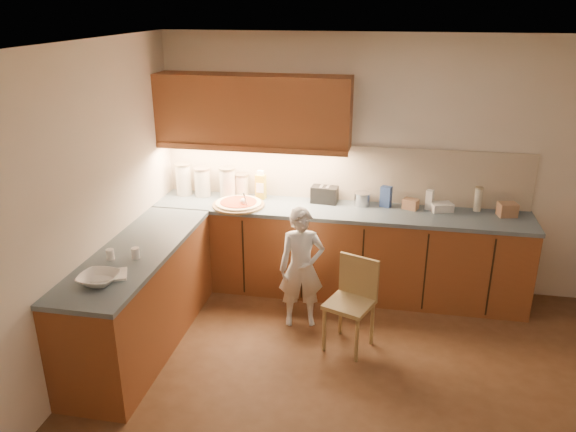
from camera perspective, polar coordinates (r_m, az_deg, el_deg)
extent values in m
plane|color=#54331C|center=(4.59, 7.35, -17.92)|extent=(4.50, 4.50, 0.00)
cube|color=beige|center=(5.79, 9.34, 5.03)|extent=(4.50, 0.04, 2.60)
cube|color=beige|center=(4.57, -21.19, -0.57)|extent=(0.04, 4.00, 2.60)
cube|color=white|center=(3.59, 9.35, 16.43)|extent=(4.50, 4.00, 0.04)
cube|color=brown|center=(5.83, 5.05, -3.68)|extent=(3.75, 0.60, 0.88)
cube|color=brown|center=(5.10, -14.70, -8.20)|extent=(0.60, 2.00, 0.88)
cube|color=#4B5D6B|center=(5.65, 5.20, 0.55)|extent=(3.77, 0.62, 0.04)
cube|color=#4B5D6B|center=(4.90, -15.19, -3.49)|extent=(0.62, 2.02, 0.04)
cube|color=black|center=(5.89, -10.21, -3.67)|extent=(0.02, 0.01, 0.80)
cube|color=black|center=(5.71, -4.56, -4.20)|extent=(0.02, 0.01, 0.80)
cube|color=black|center=(5.60, 1.39, -4.71)|extent=(0.02, 0.01, 0.80)
cube|color=black|center=(5.54, 7.55, -5.18)|extent=(0.02, 0.01, 0.80)
cube|color=black|center=(5.55, 13.76, -5.59)|extent=(0.02, 0.01, 0.80)
cube|color=black|center=(5.62, 19.90, -5.94)|extent=(0.02, 0.01, 0.80)
cube|color=#C5B499|center=(5.82, 5.59, 4.38)|extent=(3.75, 0.02, 0.58)
cube|color=brown|center=(5.67, -3.58, 10.64)|extent=(1.95, 0.35, 0.70)
cube|color=brown|center=(5.58, -3.95, 6.77)|extent=(1.95, 0.02, 0.06)
cylinder|color=#A38351|center=(5.71, -5.04, 1.12)|extent=(0.53, 0.53, 0.02)
cylinder|color=beige|center=(5.71, -5.05, 1.32)|extent=(0.46, 0.46, 0.02)
cylinder|color=red|center=(5.70, -5.06, 1.44)|extent=(0.37, 0.37, 0.01)
sphere|color=white|center=(5.64, -4.56, 1.48)|extent=(0.07, 0.07, 0.07)
cylinder|color=white|center=(5.56, -4.32, 1.56)|extent=(0.03, 0.13, 0.21)
imported|color=silver|center=(5.18, 1.38, -5.28)|extent=(0.47, 0.37, 1.15)
cylinder|color=tan|center=(4.97, 3.69, -11.45)|extent=(0.03, 0.03, 0.41)
cylinder|color=tan|center=(4.85, 7.00, -12.45)|extent=(0.03, 0.03, 0.41)
cylinder|color=tan|center=(5.20, 5.36, -9.86)|extent=(0.03, 0.03, 0.41)
cylinder|color=tan|center=(5.10, 8.54, -10.76)|extent=(0.03, 0.03, 0.41)
cube|color=tan|center=(4.91, 6.25, -8.89)|extent=(0.47, 0.47, 0.04)
cube|color=tan|center=(4.95, 7.20, -6.03)|extent=(0.35, 0.16, 0.37)
imported|color=white|center=(4.39, -18.68, -6.07)|extent=(0.29, 0.29, 0.07)
cylinder|color=white|center=(6.09, -10.56, 3.61)|extent=(0.16, 0.16, 0.32)
cylinder|color=tan|center=(6.04, -10.67, 5.16)|extent=(0.17, 0.17, 0.02)
cylinder|color=white|center=(6.03, -8.68, 3.35)|extent=(0.17, 0.17, 0.29)
cylinder|color=tan|center=(5.98, -8.77, 4.76)|extent=(0.18, 0.18, 0.02)
cylinder|color=beige|center=(5.93, -6.16, 3.29)|extent=(0.16, 0.16, 0.31)
cylinder|color=gray|center=(5.89, -6.22, 4.81)|extent=(0.17, 0.17, 0.02)
cylinder|color=beige|center=(5.97, -4.72, 3.06)|extent=(0.14, 0.14, 0.23)
cylinder|color=gray|center=(5.93, -4.75, 4.21)|extent=(0.15, 0.15, 0.02)
cube|color=gold|center=(5.88, -2.79, 2.98)|extent=(0.11, 0.09, 0.26)
cube|color=white|center=(5.83, -2.82, 4.40)|extent=(0.07, 0.05, 0.05)
cube|color=black|center=(5.78, 3.73, 2.19)|extent=(0.28, 0.18, 0.17)
cube|color=#A9AAAE|center=(5.76, 3.42, 3.04)|extent=(0.04, 0.12, 0.00)
cube|color=#A9AAAE|center=(5.75, 4.07, 2.98)|extent=(0.04, 0.12, 0.00)
cylinder|color=#B4B4B9|center=(5.75, 7.53, 1.69)|extent=(0.16, 0.16, 0.12)
cylinder|color=#B4B4B9|center=(5.73, 7.56, 2.32)|extent=(0.17, 0.17, 0.01)
cube|color=#2E488A|center=(5.73, 9.92, 1.95)|extent=(0.12, 0.10, 0.21)
cube|color=tan|center=(5.73, 12.34, 1.20)|extent=(0.17, 0.15, 0.10)
cube|color=white|center=(5.75, 14.18, 1.60)|extent=(0.09, 0.09, 0.20)
cube|color=silver|center=(5.75, 15.32, 0.89)|extent=(0.24, 0.21, 0.08)
cylinder|color=silver|center=(5.84, 18.74, 1.57)|extent=(0.07, 0.07, 0.23)
cylinder|color=tan|center=(5.80, 18.88, 2.71)|extent=(0.08, 0.08, 0.02)
cube|color=#A47958|center=(5.81, 21.39, 0.61)|extent=(0.20, 0.17, 0.13)
cube|color=white|center=(4.48, -17.70, -5.76)|extent=(0.32, 0.29, 0.02)
cylinder|color=white|center=(4.75, -17.62, -3.72)|extent=(0.08, 0.08, 0.09)
cylinder|color=white|center=(4.71, -15.23, -3.65)|extent=(0.08, 0.08, 0.09)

